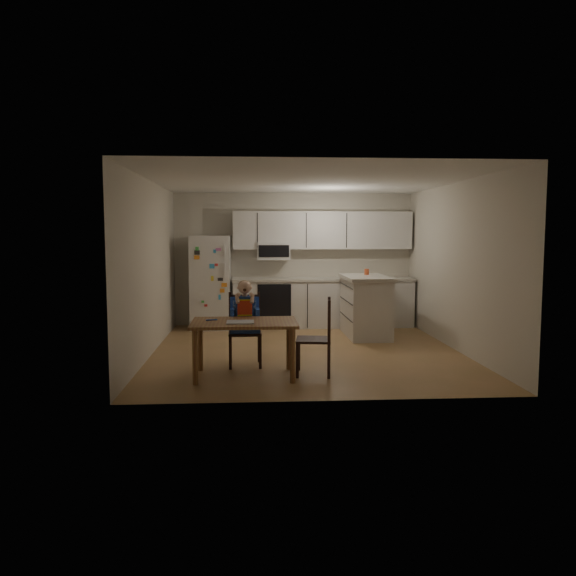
# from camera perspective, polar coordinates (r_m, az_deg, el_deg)

# --- Properties ---
(room) EXTENTS (4.52, 5.01, 2.51)m
(room) POSITION_cam_1_polar(r_m,az_deg,el_deg) (8.71, 1.56, 2.31)
(room) COLOR olive
(room) RESTS_ON ground
(refrigerator) EXTENTS (0.72, 0.70, 1.70)m
(refrigerator) POSITION_cam_1_polar(r_m,az_deg,el_deg) (10.39, -7.85, 0.58)
(refrigerator) COLOR silver
(refrigerator) RESTS_ON ground
(kitchen_run) EXTENTS (3.37, 0.62, 2.15)m
(kitchen_run) POSITION_cam_1_polar(r_m,az_deg,el_deg) (10.53, 3.39, 0.84)
(kitchen_run) COLOR silver
(kitchen_run) RESTS_ON ground
(kitchen_island) EXTENTS (0.73, 1.39, 1.03)m
(kitchen_island) POSITION_cam_1_polar(r_m,az_deg,el_deg) (9.64, 7.89, -1.79)
(kitchen_island) COLOR silver
(kitchen_island) RESTS_ON ground
(red_cup) EXTENTS (0.08, 0.08, 0.10)m
(red_cup) POSITION_cam_1_polar(r_m,az_deg,el_deg) (9.86, 7.99, 1.64)
(red_cup) COLOR #C14D27
(red_cup) RESTS_ON kitchen_island
(dining_table) EXTENTS (1.27, 0.82, 0.68)m
(dining_table) POSITION_cam_1_polar(r_m,az_deg,el_deg) (6.83, -4.46, -4.16)
(dining_table) COLOR brown
(dining_table) RESTS_ON ground
(napkin) EXTENTS (0.33, 0.28, 0.01)m
(napkin) POSITION_cam_1_polar(r_m,az_deg,el_deg) (6.73, -4.87, -3.46)
(napkin) COLOR #A9A9AE
(napkin) RESTS_ON dining_table
(toddler_spoon) EXTENTS (0.12, 0.06, 0.02)m
(toddler_spoon) POSITION_cam_1_polar(r_m,az_deg,el_deg) (6.92, -7.85, -3.23)
(toddler_spoon) COLOR blue
(toddler_spoon) RESTS_ON dining_table
(chair_booster) EXTENTS (0.44, 0.44, 1.13)m
(chair_booster) POSITION_cam_1_polar(r_m,az_deg,el_deg) (7.43, -4.42, -2.66)
(chair_booster) COLOR black
(chair_booster) RESTS_ON ground
(chair_side) EXTENTS (0.47, 0.47, 0.95)m
(chair_side) POSITION_cam_1_polar(r_m,az_deg,el_deg) (6.93, 3.40, -4.47)
(chair_side) COLOR black
(chair_side) RESTS_ON ground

